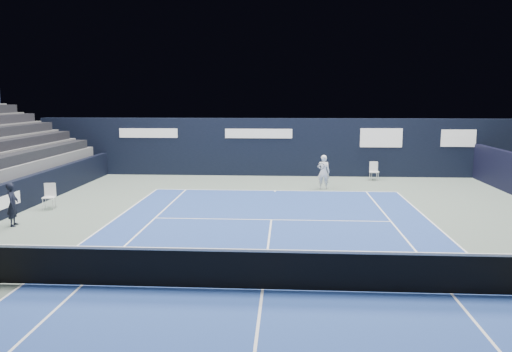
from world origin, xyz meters
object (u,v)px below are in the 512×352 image
Objects in this scene: line_judge_chair at (49,194)px; folding_chair_back_b at (374,169)px; folding_chair_back_a at (374,168)px; tennis_player at (323,172)px; tennis_net at (263,268)px.

folding_chair_back_b is at bearing 20.22° from line_judge_chair.
tennis_player is (-2.77, -2.70, 0.17)m from folding_chair_back_a.
tennis_player is (2.22, 12.45, 0.29)m from tennis_net.
folding_chair_back_b is 15.57m from line_judge_chair.
folding_chair_back_a is at bearing 19.73° from line_judge_chair.
tennis_net is (-4.99, -15.15, -0.12)m from folding_chair_back_a.
tennis_player is (-2.81, -2.88, 0.27)m from folding_chair_back_b.
tennis_net is 8.05× the size of tennis_player.
folding_chair_back_a is at bearing 44.34° from tennis_player.
folding_chair_back_b is at bearing 86.00° from folding_chair_back_a.
tennis_player is at bearing -141.29° from folding_chair_back_b.
folding_chair_back_b is 0.07× the size of tennis_net.
folding_chair_back_b is at bearing 45.70° from tennis_player.
folding_chair_back_a is 15.95m from tennis_net.
tennis_player reaches higher than tennis_net.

